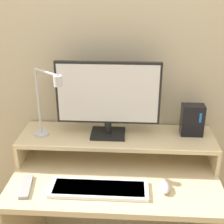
{
  "coord_description": "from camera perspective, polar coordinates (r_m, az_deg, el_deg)",
  "views": [
    {
      "loc": [
        0.07,
        -1.04,
        1.66
      ],
      "look_at": [
        -0.02,
        0.32,
        1.07
      ],
      "focal_mm": 50.0,
      "sensor_mm": 36.0,
      "label": 1
    }
  ],
  "objects": [
    {
      "name": "remote_control",
      "position": [
        1.58,
        -15.44,
        -12.98
      ],
      "size": [
        0.07,
        0.18,
        0.02
      ],
      "color": "#99999E",
      "rests_on": "desk"
    },
    {
      "name": "desk_lamp",
      "position": [
        1.59,
        -11.91,
        1.47
      ],
      "size": [
        0.2,
        0.17,
        0.37
      ],
      "color": "silver",
      "rests_on": "monitor_shelf"
    },
    {
      "name": "router_dock",
      "position": [
        1.7,
        14.46,
        -1.42
      ],
      "size": [
        0.12,
        0.08,
        0.17
      ],
      "color": "black",
      "rests_on": "monitor_shelf"
    },
    {
      "name": "monitor_shelf",
      "position": [
        1.69,
        0.88,
        -4.92
      ],
      "size": [
        1.04,
        0.29,
        0.14
      ],
      "color": "beige",
      "rests_on": "desk"
    },
    {
      "name": "desk",
      "position": [
        1.76,
        0.57,
        -17.33
      ],
      "size": [
        1.04,
        0.59,
        0.74
      ],
      "color": "beige",
      "rests_on": "ground_plane"
    },
    {
      "name": "keyboard",
      "position": [
        1.51,
        -2.42,
        -13.84
      ],
      "size": [
        0.46,
        0.15,
        0.02
      ],
      "color": "white",
      "rests_on": "desk"
    },
    {
      "name": "wall_back",
      "position": [
        1.72,
        1.25,
        9.49
      ],
      "size": [
        6.0,
        0.05,
        2.5
      ],
      "color": "beige",
      "rests_on": "ground_plane"
    },
    {
      "name": "monitor",
      "position": [
        1.59,
        -0.74,
        2.73
      ],
      "size": [
        0.53,
        0.14,
        0.4
      ],
      "color": "black",
      "rests_on": "monitor_shelf"
    },
    {
      "name": "mouse",
      "position": [
        1.52,
        9.56,
        -13.39
      ],
      "size": [
        0.05,
        0.1,
        0.04
      ],
      "color": "silver",
      "rests_on": "desk"
    }
  ]
}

